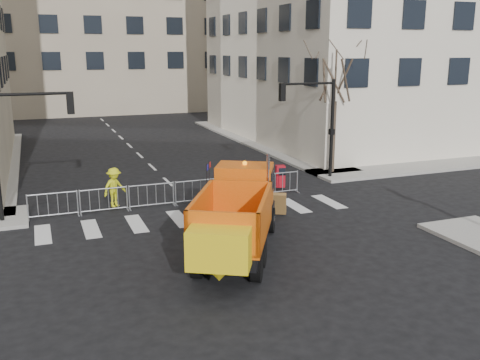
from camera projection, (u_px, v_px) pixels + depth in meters
name	position (u px, v px, depth m)	size (l,w,h in m)	color
ground	(254.00, 262.00, 17.83)	(120.00, 120.00, 0.00)	black
sidewalk_back	(185.00, 197.00, 25.51)	(64.00, 5.00, 0.15)	gray
building_far	(83.00, 5.00, 62.10)	(30.00, 18.00, 24.00)	#9F8F7A
traffic_light_right	(332.00, 130.00, 28.78)	(0.18, 0.18, 5.40)	black
crowd_barriers	(174.00, 193.00, 24.32)	(12.60, 0.60, 1.10)	#9EA0A5
street_tree	(334.00, 108.00, 29.68)	(3.00, 3.00, 7.50)	#382B21
plow_truck	(237.00, 213.00, 18.18)	(6.24, 8.65, 3.35)	black
cop_a	(259.00, 186.00, 24.15)	(0.67, 0.44, 1.85)	black
cop_b	(243.00, 193.00, 23.44)	(0.78, 0.61, 1.61)	black
cop_c	(237.00, 193.00, 22.59)	(1.19, 0.50, 2.03)	black
worker	(114.00, 187.00, 23.47)	(1.13, 0.65, 1.75)	#D0D218
newspaper_box	(280.00, 176.00, 26.94)	(0.45, 0.40, 1.10)	#AB0D19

